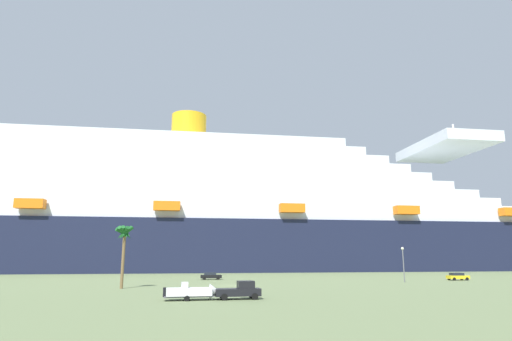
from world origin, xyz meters
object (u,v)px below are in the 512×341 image
at_px(cruise_ship, 274,220).
at_px(palm_tree, 124,237).
at_px(pickup_truck, 240,291).
at_px(street_lamp, 403,259).
at_px(small_boat_on_trailer, 195,292).
at_px(parked_car_black_coupe, 211,276).
at_px(parked_car_yellow_taxi, 457,276).

xyz_separation_m(cruise_ship, palm_tree, (-38.09, -76.90, -9.58)).
bearing_deg(pickup_truck, street_lamp, 39.25).
relative_size(small_boat_on_trailer, parked_car_black_coupe, 1.59).
bearing_deg(parked_car_yellow_taxi, small_boat_on_trailer, -148.01).
distance_m(pickup_truck, parked_car_black_coupe, 43.64).
distance_m(palm_tree, street_lamp, 54.54).
bearing_deg(palm_tree, parked_car_black_coupe, 58.41).
bearing_deg(parked_car_yellow_taxi, parked_car_black_coupe, 170.39).
xyz_separation_m(small_boat_on_trailer, parked_car_yellow_taxi, (55.99, 34.98, -0.13)).
bearing_deg(cruise_ship, pickup_truck, -101.92).
bearing_deg(street_lamp, cruise_ship, 102.96).
distance_m(street_lamp, parked_car_yellow_taxi, 16.16).
relative_size(palm_tree, street_lamp, 1.47).
height_order(small_boat_on_trailer, parked_car_yellow_taxi, small_boat_on_trailer).
height_order(cruise_ship, small_boat_on_trailer, cruise_ship).
distance_m(cruise_ship, small_boat_on_trailer, 101.48).
xyz_separation_m(pickup_truck, small_boat_on_trailer, (-5.49, -0.47, -0.08)).
bearing_deg(small_boat_on_trailer, parked_car_black_coupe, 86.60).
height_order(cruise_ship, street_lamp, cruise_ship).
bearing_deg(street_lamp, small_boat_on_trailer, -144.26).
bearing_deg(small_boat_on_trailer, street_lamp, 35.74).
bearing_deg(cruise_ship, parked_car_yellow_taxi, -63.92).
xyz_separation_m(palm_tree, parked_car_black_coupe, (14.91, 24.24, -7.51)).
height_order(cruise_ship, parked_car_yellow_taxi, cruise_ship).
bearing_deg(small_boat_on_trailer, palm_tree, 121.88).
bearing_deg(street_lamp, pickup_truck, -140.75).
bearing_deg(street_lamp, parked_car_yellow_taxi, 19.81).
bearing_deg(parked_car_yellow_taxi, cruise_ship, 116.08).
distance_m(cruise_ship, street_lamp, 70.04).
xyz_separation_m(cruise_ship, pickup_truck, (-20.30, -96.20, -16.88)).
distance_m(small_boat_on_trailer, parked_car_black_coupe, 44.09).
height_order(palm_tree, parked_car_black_coupe, palm_tree).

